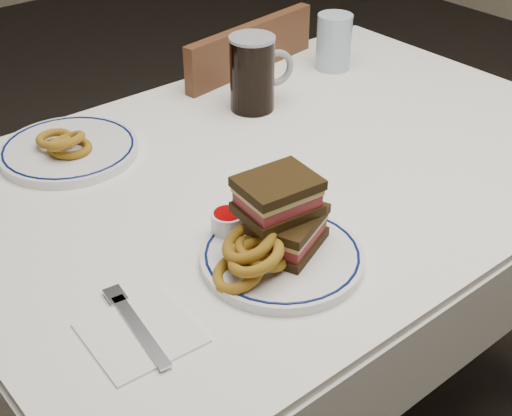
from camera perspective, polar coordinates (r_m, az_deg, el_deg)
dining_table at (r=1.38m, az=2.49°, el=0.02°), size 1.27×0.87×0.75m
chair_far at (r=1.90m, az=-2.84°, el=3.94°), size 0.45×0.45×0.86m
main_plate at (r=1.06m, az=2.09°, el=-3.92°), size 0.24×0.24×0.02m
reuben_sandwich at (r=1.04m, az=2.15°, el=-0.44°), size 0.14×0.13×0.12m
onion_rings_main at (r=1.01m, az=-0.40°, el=-3.75°), size 0.13×0.11×0.09m
ketchup_ramekin at (r=1.10m, az=-2.25°, el=-0.98°), size 0.05×0.05×0.03m
beer_mug at (r=1.48m, az=-0.19°, el=10.78°), size 0.14×0.09×0.16m
water_glass at (r=1.70m, az=6.25°, el=13.07°), size 0.08×0.08×0.13m
far_plate at (r=1.38m, az=-14.74°, el=4.54°), size 0.26×0.26×0.02m
onion_rings_far at (r=1.36m, az=-15.09°, el=5.06°), size 0.09×0.11×0.05m
napkin_fork at (r=0.96m, az=-9.31°, el=-9.68°), size 0.14×0.18×0.01m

